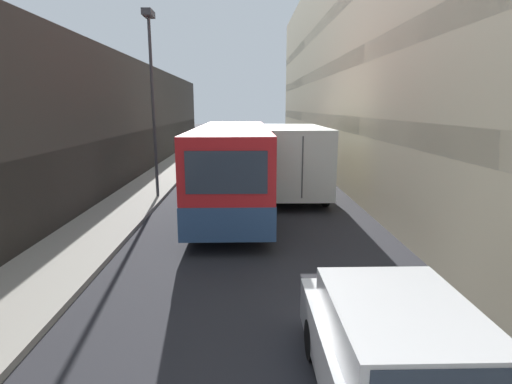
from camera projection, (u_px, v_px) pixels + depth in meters
ground_plane at (251, 207)px, 15.31m from camera, size 150.00×150.00×0.00m
sidewalk_left at (127, 206)px, 15.18m from camera, size 2.28×60.00×0.14m
building_left_shopfront at (60, 133)px, 14.55m from camera, size 2.40×60.00×6.21m
building_right_apartment at (401, 42)px, 14.18m from camera, size 2.40×60.00×12.11m
car_hatchback at (401, 363)px, 4.81m from camera, size 1.89×4.10×1.47m
bus at (233, 166)px, 14.61m from camera, size 2.48×9.93×3.06m
box_truck at (291, 158)px, 17.34m from camera, size 2.43×7.53×2.97m
panel_van at (215, 152)px, 23.92m from camera, size 1.95×4.37×2.02m
street_lamp at (151, 72)px, 15.49m from camera, size 0.36×0.80×7.19m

